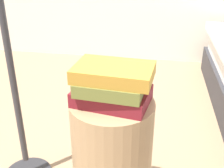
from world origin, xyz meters
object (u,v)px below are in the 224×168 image
at_px(book_olive, 111,84).
at_px(book_ochre, 114,72).
at_px(side_table, 112,163).
at_px(book_maroon, 112,96).

relative_size(book_olive, book_ochre, 0.86).
bearing_deg(side_table, book_ochre, -52.26).
relative_size(book_maroon, book_olive, 1.14).
height_order(book_maroon, book_olive, book_olive).
xyz_separation_m(side_table, book_olive, (-0.00, -0.01, 0.36)).
bearing_deg(book_olive, side_table, 80.97).
bearing_deg(book_ochre, side_table, 132.68).
bearing_deg(book_olive, book_ochre, 7.65).
bearing_deg(book_maroon, book_olive, -103.23).
xyz_separation_m(book_maroon, book_olive, (-0.00, -0.01, 0.05)).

